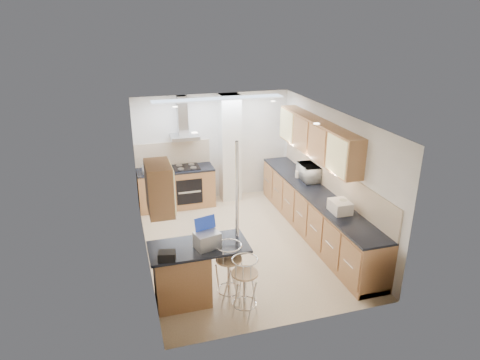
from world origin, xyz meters
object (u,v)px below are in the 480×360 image
object	(u,v)px
microwave	(310,172)
bar_stool_end	(245,288)
bread_bin	(340,207)
bar_stool_near	(229,274)
laptop	(207,240)

from	to	relation	value
microwave	bar_stool_end	size ratio (longest dim) A/B	0.61
microwave	bread_bin	xyz separation A→B (m)	(-0.17, -1.58, -0.06)
microwave	bar_stool_end	distance (m)	3.52
bread_bin	microwave	bearing A→B (deg)	85.12
bar_stool_end	bar_stool_near	bearing A→B (deg)	44.56
microwave	bread_bin	distance (m)	1.59
bar_stool_end	laptop	bearing A→B (deg)	65.13
bar_stool_end	bread_bin	distance (m)	2.38
laptop	bar_stool_end	xyz separation A→B (m)	(0.42, -0.51, -0.57)
microwave	laptop	size ratio (longest dim) A/B	1.70
microwave	bar_stool_near	world-z (taller)	microwave
microwave	bread_bin	world-z (taller)	microwave
microwave	bread_bin	bearing A→B (deg)	175.26
bar_stool_near	bread_bin	bearing A→B (deg)	3.85
microwave	bar_stool_end	bearing A→B (deg)	141.50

